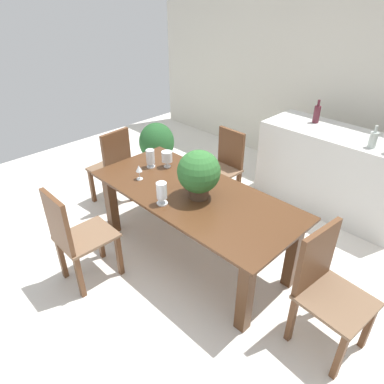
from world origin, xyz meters
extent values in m
plane|color=silver|center=(0.00, 0.00, 0.00)|extent=(7.04, 7.04, 0.00)
cube|color=beige|center=(0.00, 2.60, 1.30)|extent=(6.40, 0.10, 2.60)
cube|color=#4C2D19|center=(0.00, 0.00, 0.72)|extent=(2.04, 0.92, 0.03)
cube|color=#4C2D19|center=(-0.90, -0.34, 0.35)|extent=(0.10, 0.10, 0.71)
cube|color=#4C2D19|center=(0.90, -0.34, 0.35)|extent=(0.10, 0.10, 0.71)
cube|color=#4C2D19|center=(-0.90, 0.34, 0.35)|extent=(0.10, 0.10, 0.71)
cube|color=#4C2D19|center=(0.90, 0.34, 0.35)|extent=(0.10, 0.10, 0.71)
cube|color=brown|center=(-0.29, -0.68, 0.22)|extent=(0.04, 0.04, 0.44)
cube|color=brown|center=(-0.62, -0.68, 0.22)|extent=(0.04, 0.04, 0.44)
cube|color=brown|center=(-0.30, -1.08, 0.22)|extent=(0.04, 0.04, 0.44)
cube|color=brown|center=(-0.63, -1.08, 0.22)|extent=(0.04, 0.04, 0.44)
cube|color=brown|center=(-0.46, -0.88, 0.46)|extent=(0.41, 0.48, 0.03)
cube|color=brown|center=(-0.46, -1.10, 0.72)|extent=(0.37, 0.04, 0.50)
cube|color=brown|center=(-1.62, 0.15, 0.22)|extent=(0.05, 0.05, 0.44)
cube|color=brown|center=(-1.59, -0.18, 0.22)|extent=(0.05, 0.05, 0.44)
cube|color=brown|center=(-1.27, 0.17, 0.22)|extent=(0.05, 0.05, 0.44)
cube|color=brown|center=(-1.25, -0.15, 0.22)|extent=(0.05, 0.05, 0.44)
cube|color=brown|center=(-1.43, 0.00, 0.46)|extent=(0.44, 0.43, 0.03)
cube|color=brown|center=(-1.25, 0.01, 0.72)|extent=(0.07, 0.37, 0.51)
cube|color=brown|center=(-0.63, 0.68, 0.22)|extent=(0.05, 0.05, 0.44)
cube|color=brown|center=(-0.30, 0.67, 0.22)|extent=(0.05, 0.05, 0.44)
cube|color=brown|center=(-0.62, 1.07, 0.22)|extent=(0.05, 0.05, 0.44)
cube|color=brown|center=(-0.29, 1.06, 0.22)|extent=(0.05, 0.05, 0.44)
cube|color=brown|center=(-0.46, 0.87, 0.46)|extent=(0.41, 0.48, 0.03)
cube|color=brown|center=(-0.45, 1.08, 0.69)|extent=(0.37, 0.05, 0.45)
cube|color=brown|center=(1.61, -0.21, 0.22)|extent=(0.05, 0.05, 0.44)
cube|color=brown|center=(1.65, 0.17, 0.22)|extent=(0.05, 0.05, 0.44)
cube|color=brown|center=(1.22, -0.18, 0.22)|extent=(0.05, 0.05, 0.44)
cube|color=brown|center=(1.26, 0.21, 0.22)|extent=(0.05, 0.05, 0.44)
cube|color=brown|center=(1.43, 0.00, 0.46)|extent=(0.51, 0.50, 0.03)
cube|color=brown|center=(1.22, 0.02, 0.72)|extent=(0.08, 0.42, 0.50)
cylinder|color=#4C3828|center=(0.08, -0.02, 0.79)|extent=(0.18, 0.18, 0.11)
sphere|color=#2D662D|center=(0.08, -0.02, 0.99)|extent=(0.38, 0.38, 0.38)
sphere|color=#C64C56|center=(0.10, -0.14, 0.96)|extent=(0.06, 0.06, 0.06)
sphere|color=#C64C56|center=(0.13, -0.14, 1.06)|extent=(0.04, 0.04, 0.04)
sphere|color=#C64C56|center=(-0.07, 0.07, 1.09)|extent=(0.05, 0.05, 0.05)
cylinder|color=silver|center=(-0.68, 0.05, 0.74)|extent=(0.09, 0.09, 0.01)
cylinder|color=silver|center=(-0.68, 0.05, 0.76)|extent=(0.02, 0.02, 0.03)
cylinder|color=silver|center=(-0.68, 0.05, 0.85)|extent=(0.09, 0.09, 0.15)
cylinder|color=silver|center=(-0.56, 0.18, 0.74)|extent=(0.07, 0.07, 0.01)
cylinder|color=silver|center=(-0.56, 0.18, 0.77)|extent=(0.02, 0.02, 0.05)
cylinder|color=silver|center=(-0.56, 0.18, 0.85)|extent=(0.11, 0.11, 0.11)
cylinder|color=silver|center=(-0.06, -0.32, 0.74)|extent=(0.10, 0.10, 0.01)
cylinder|color=silver|center=(-0.06, -0.32, 0.77)|extent=(0.02, 0.02, 0.05)
cylinder|color=silver|center=(-0.06, -0.32, 0.87)|extent=(0.09, 0.09, 0.15)
cylinder|color=silver|center=(-0.55, -0.19, 0.74)|extent=(0.06, 0.06, 0.00)
cylinder|color=silver|center=(-0.55, -0.19, 0.78)|extent=(0.01, 0.01, 0.08)
cone|color=silver|center=(-0.55, -0.19, 0.85)|extent=(0.06, 0.06, 0.06)
cube|color=silver|center=(0.51, 1.80, 0.48)|extent=(1.69, 0.67, 0.96)
cylinder|color=#511E28|center=(0.14, 1.90, 1.05)|extent=(0.08, 0.08, 0.20)
cylinder|color=#511E28|center=(0.14, 1.90, 1.19)|extent=(0.03, 0.03, 0.07)
cylinder|color=#B2BFB7|center=(0.90, 1.63, 1.04)|extent=(0.08, 0.08, 0.16)
cylinder|color=#B2BFB7|center=(0.90, 1.63, 1.15)|extent=(0.03, 0.03, 0.07)
cylinder|color=#423D38|center=(-1.79, 1.03, 0.09)|extent=(0.25, 0.25, 0.18)
ellipsoid|color=#235628|center=(-1.79, 1.03, 0.39)|extent=(0.51, 0.51, 0.56)
camera|label=1|loc=(1.94, -1.95, 2.40)|focal=32.90mm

